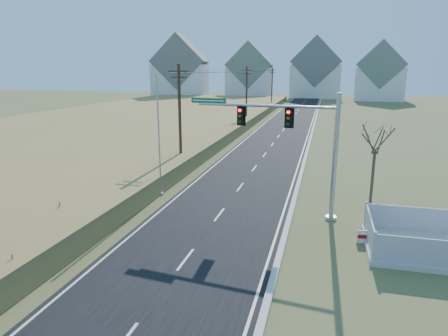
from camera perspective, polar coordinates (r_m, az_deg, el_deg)
ground at (r=20.61m, az=-3.61°, el=-10.62°), size 260.00×260.00×0.00m
road at (r=68.60m, az=9.37°, el=6.57°), size 8.00×180.00×0.06m
curb at (r=68.37m, az=12.85°, el=6.44°), size 0.30×180.00×0.18m
reed_marsh at (r=65.55m, az=-12.99°, el=6.62°), size 38.00×110.00×1.30m
utility_pole_near at (r=35.28m, az=-6.34°, el=7.53°), size 1.80×0.26×9.00m
utility_pole_mid at (r=64.14m, az=3.23°, el=10.41°), size 1.80×0.26×9.00m
utility_pole_far at (r=93.72m, az=6.86°, el=11.43°), size 1.80×0.26×9.00m
condo_nw at (r=125.72m, az=-6.27°, el=13.42°), size 17.69×13.38×19.05m
condo_nnw at (r=128.07m, az=3.68°, el=13.14°), size 14.93×11.17×17.03m
condo_n at (r=129.88m, az=12.96°, el=13.13°), size 15.27×10.20×18.54m
condo_ne at (r=122.65m, az=21.44°, el=12.16°), size 14.12×10.51×16.52m
traffic_signal_mast at (r=23.42m, az=11.12°, el=3.65°), size 9.14×1.39×7.32m
fence_enclosure at (r=21.95m, az=28.32°, el=-9.94°), size 6.65×4.54×1.52m
open_sign at (r=21.54m, az=19.13°, el=-9.23°), size 0.55×0.14×0.68m
flagpole at (r=27.58m, az=-9.22°, el=2.75°), size 0.37×0.37×8.26m
bare_tree at (r=25.11m, az=20.91°, el=4.11°), size 2.19×2.19×5.79m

